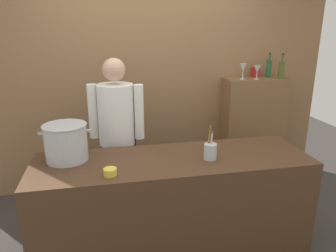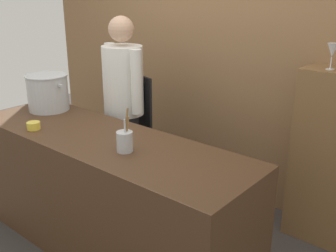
{
  "view_description": "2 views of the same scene",
  "coord_description": "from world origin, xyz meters",
  "px_view_note": "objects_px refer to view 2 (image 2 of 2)",
  "views": [
    {
      "loc": [
        -0.52,
        -2.35,
        1.93
      ],
      "look_at": [
        0.03,
        0.37,
        1.06
      ],
      "focal_mm": 34.08,
      "sensor_mm": 36.0,
      "label": 1
    },
    {
      "loc": [
        2.0,
        -1.69,
        1.89
      ],
      "look_at": [
        0.24,
        0.41,
        0.93
      ],
      "focal_mm": 43.09,
      "sensor_mm": 36.0,
      "label": 2
    }
  ],
  "objects_px": {
    "utensil_crock": "(125,141)",
    "wine_glass_short": "(333,51)",
    "stockpot_large": "(48,92)",
    "chef": "(124,99)",
    "butter_jar": "(34,126)"
  },
  "relations": [
    {
      "from": "stockpot_large",
      "to": "utensil_crock",
      "type": "height_order",
      "value": "stockpot_large"
    },
    {
      "from": "stockpot_large",
      "to": "wine_glass_short",
      "type": "bearing_deg",
      "value": 27.52
    },
    {
      "from": "butter_jar",
      "to": "utensil_crock",
      "type": "bearing_deg",
      "value": 9.93
    },
    {
      "from": "chef",
      "to": "butter_jar",
      "type": "distance_m",
      "value": 0.83
    },
    {
      "from": "chef",
      "to": "wine_glass_short",
      "type": "bearing_deg",
      "value": -145.56
    },
    {
      "from": "butter_jar",
      "to": "wine_glass_short",
      "type": "xyz_separation_m",
      "value": [
        1.6,
        1.36,
        0.54
      ]
    },
    {
      "from": "stockpot_large",
      "to": "utensil_crock",
      "type": "xyz_separation_m",
      "value": [
        1.13,
        -0.22,
        -0.08
      ]
    },
    {
      "from": "chef",
      "to": "wine_glass_short",
      "type": "xyz_separation_m",
      "value": [
        1.51,
        0.54,
        0.5
      ]
    },
    {
      "from": "utensil_crock",
      "to": "wine_glass_short",
      "type": "relative_size",
      "value": 1.54
    },
    {
      "from": "utensil_crock",
      "to": "wine_glass_short",
      "type": "distance_m",
      "value": 1.54
    },
    {
      "from": "stockpot_large",
      "to": "butter_jar",
      "type": "xyz_separation_m",
      "value": [
        0.33,
        -0.36,
        -0.12
      ]
    },
    {
      "from": "butter_jar",
      "to": "wine_glass_short",
      "type": "height_order",
      "value": "wine_glass_short"
    },
    {
      "from": "stockpot_large",
      "to": "wine_glass_short",
      "type": "relative_size",
      "value": 2.21
    },
    {
      "from": "butter_jar",
      "to": "stockpot_large",
      "type": "bearing_deg",
      "value": 132.59
    },
    {
      "from": "stockpot_large",
      "to": "butter_jar",
      "type": "height_order",
      "value": "stockpot_large"
    }
  ]
}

